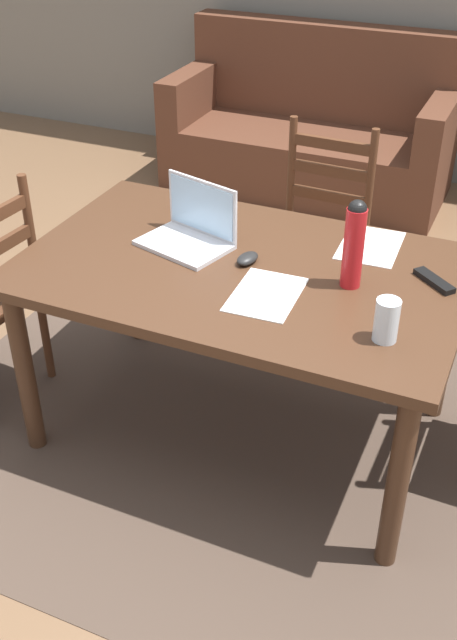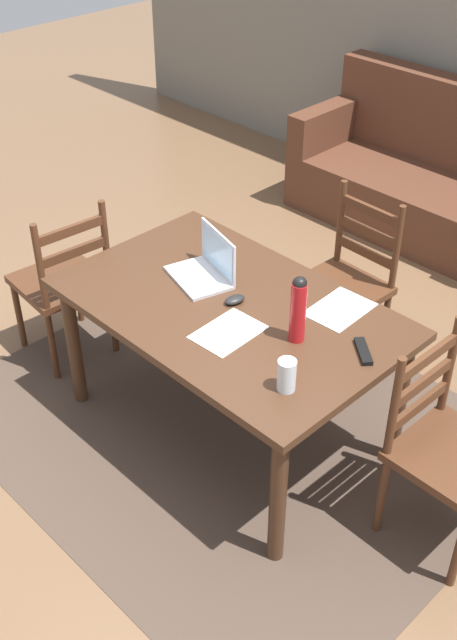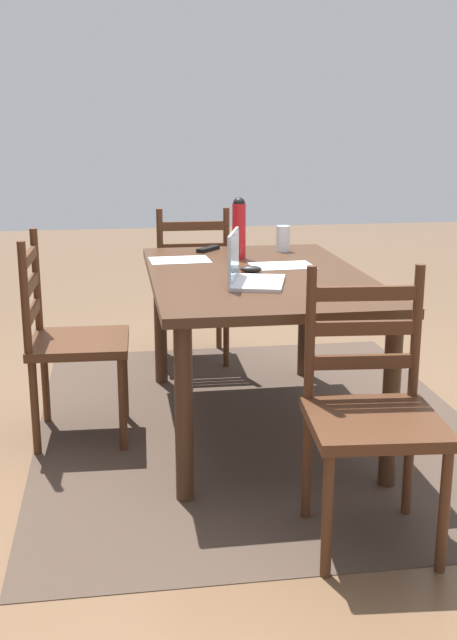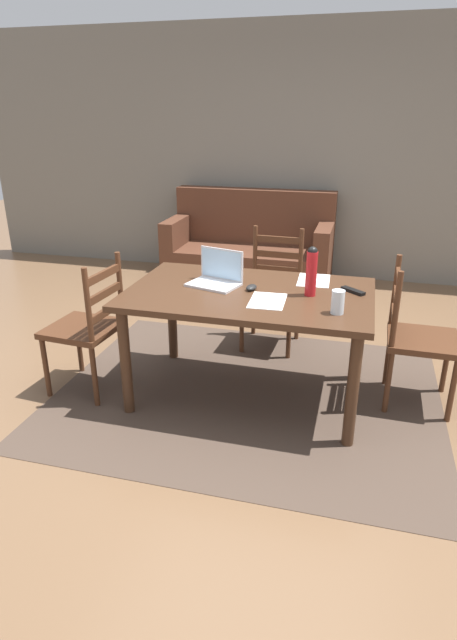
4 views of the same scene
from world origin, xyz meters
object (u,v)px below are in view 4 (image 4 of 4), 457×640
Objects in this scene: couch at (250,251)px; drinking_glass at (338,302)px; laptop at (217,276)px; tv_remote at (353,291)px; chair_left_near at (88,328)px; chair_far_head at (272,291)px; computer_mouse at (251,287)px; dining_table at (249,304)px; water_bottle at (311,270)px; chair_right_far at (417,338)px.

drinking_glass is (1.11, -2.72, 0.46)m from couch.
laptop is 2.16× the size of tv_remote.
tv_remote is at bearing 11.50° from chair_left_near.
chair_far_head reaches higher than computer_mouse.
water_bottle reaches higher than dining_table.
chair_right_far is at bearing 10.47° from dining_table.
laptop reaches higher than chair_far_head.
chair_left_near and chair_right_far have the same top height.
laptop is 0.88m from tv_remote.
drinking_glass reaches higher than tv_remote.
drinking_glass is (-0.50, -0.44, 0.36)m from chair_right_far.
drinking_glass is at bearing -62.96° from chair_far_head.
couch is at bearing 102.45° from dining_table.
dining_table is 1.63× the size of chair_right_far.
water_bottle is (-0.68, -0.17, 0.45)m from chair_right_far.
laptop is at bearing -107.25° from chair_far_head.
chair_far_head reaches higher than tv_remote.
computer_mouse is (-0.56, 0.27, -0.05)m from drinking_glass.
couch is at bearing 125.26° from chair_right_far.
tv_remote is at bearing -63.00° from couch.
dining_table is 4.22× the size of laptop.
laptop is at bearing 177.58° from computer_mouse.
chair_far_head is at bearing 72.75° from laptop.
chair_far_head is (0.00, 0.86, -0.20)m from dining_table.
laptop is (-0.24, -0.77, 0.35)m from chair_far_head.
water_bottle is (0.93, -2.45, 0.56)m from couch.
drinking_glass is 1.37× the size of computer_mouse.
dining_table is 9.12× the size of tv_remote.
dining_table is at bearing 156.53° from drinking_glass.
chair_left_near is 0.53× the size of couch.
chair_far_head is at bearing 81.52° from tv_remote.
chair_far_head is at bearing 114.45° from water_bottle.
couch is 4.89× the size of laptop.
dining_table is at bearing -169.53° from chair_right_far.
drinking_glass is at bearing -67.75° from couch.
chair_left_near is at bearing -171.31° from water_bottle.
water_bottle is (1.45, 0.22, 0.45)m from chair_left_near.
computer_mouse reaches higher than dining_table.
chair_left_near is 1.00× the size of chair_far_head.
chair_left_near is at bearing -135.16° from chair_far_head.
water_bottle reaches higher than couch.
tv_remote is (1.19, -2.33, 0.41)m from couch.
computer_mouse is (0.01, -0.83, 0.30)m from chair_far_head.
laptop is at bearing 173.81° from water_bottle.
laptop reaches higher than drinking_glass.
couch is at bearing 114.56° from computer_mouse.
couch is 2.98m from drinking_glass.
chair_left_near and chair_far_head have the same top height.
couch is 2.68m from water_bottle.
chair_left_near is 1.53m from water_bottle.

